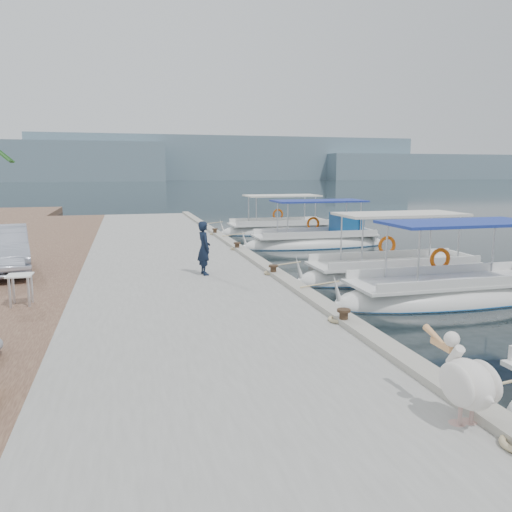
{
  "coord_description": "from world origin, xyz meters",
  "views": [
    {
      "loc": [
        -4.56,
        -12.53,
        3.59
      ],
      "look_at": [
        -1.0,
        1.07,
        1.2
      ],
      "focal_mm": 35.0,
      "sensor_mm": 36.0,
      "label": 1
    }
  ],
  "objects_px": {
    "parked_car": "(2,249)",
    "fisherman": "(204,248)",
    "fishing_caique_d": "(317,242)",
    "fishing_caique_c": "(393,276)",
    "fishing_caique_b": "(451,296)",
    "pelican": "(467,381)",
    "fishing_caique_e": "(279,231)"
  },
  "relations": [
    {
      "from": "fishing_caique_b",
      "to": "fisherman",
      "type": "bearing_deg",
      "value": 155.62
    },
    {
      "from": "fishing_caique_d",
      "to": "fisherman",
      "type": "xyz_separation_m",
      "value": [
        -6.67,
        -7.66,
        1.12
      ]
    },
    {
      "from": "fishing_caique_b",
      "to": "parked_car",
      "type": "xyz_separation_m",
      "value": [
        -12.51,
        4.86,
        1.09
      ]
    },
    {
      "from": "fishing_caique_c",
      "to": "fishing_caique_d",
      "type": "xyz_separation_m",
      "value": [
        0.29,
        7.67,
        0.06
      ]
    },
    {
      "from": "fishing_caique_d",
      "to": "fishing_caique_e",
      "type": "bearing_deg",
      "value": 92.27
    },
    {
      "from": "fishing_caique_c",
      "to": "fishing_caique_d",
      "type": "distance_m",
      "value": 7.67
    },
    {
      "from": "parked_car",
      "to": "fisherman",
      "type": "bearing_deg",
      "value": -29.27
    },
    {
      "from": "fishing_caique_d",
      "to": "fishing_caique_e",
      "type": "xyz_separation_m",
      "value": [
        -0.22,
        5.52,
        -0.06
      ]
    },
    {
      "from": "fishing_caique_c",
      "to": "fishing_caique_d",
      "type": "bearing_deg",
      "value": 87.87
    },
    {
      "from": "fishing_caique_e",
      "to": "fishing_caique_d",
      "type": "bearing_deg",
      "value": -87.73
    },
    {
      "from": "fishing_caique_d",
      "to": "parked_car",
      "type": "xyz_separation_m",
      "value": [
        -12.66,
        -5.76,
        1.03
      ]
    },
    {
      "from": "fishing_caique_b",
      "to": "pelican",
      "type": "xyz_separation_m",
      "value": [
        -4.81,
        -6.87,
        0.93
      ]
    },
    {
      "from": "fishing_caique_d",
      "to": "pelican",
      "type": "distance_m",
      "value": 18.2
    },
    {
      "from": "fishing_caique_c",
      "to": "pelican",
      "type": "bearing_deg",
      "value": -115.44
    },
    {
      "from": "pelican",
      "to": "fishing_caique_b",
      "type": "bearing_deg",
      "value": 55.02
    },
    {
      "from": "fishing_caique_c",
      "to": "fishing_caique_b",
      "type": "bearing_deg",
      "value": -87.39
    },
    {
      "from": "fishing_caique_e",
      "to": "parked_car",
      "type": "bearing_deg",
      "value": -137.82
    },
    {
      "from": "fishing_caique_c",
      "to": "fisherman",
      "type": "relative_size",
      "value": 4.29
    },
    {
      "from": "fisherman",
      "to": "parked_car",
      "type": "xyz_separation_m",
      "value": [
        -5.99,
        1.9,
        -0.09
      ]
    },
    {
      "from": "parked_car",
      "to": "fishing_caique_b",
      "type": "bearing_deg",
      "value": -32.88
    },
    {
      "from": "fishing_caique_d",
      "to": "fishing_caique_e",
      "type": "distance_m",
      "value": 5.52
    },
    {
      "from": "fishing_caique_d",
      "to": "fisherman",
      "type": "bearing_deg",
      "value": -131.05
    },
    {
      "from": "fishing_caique_c",
      "to": "parked_car",
      "type": "height_order",
      "value": "fishing_caique_c"
    },
    {
      "from": "fishing_caique_b",
      "to": "fishing_caique_d",
      "type": "xyz_separation_m",
      "value": [
        0.15,
        10.62,
        0.06
      ]
    },
    {
      "from": "fisherman",
      "to": "parked_car",
      "type": "bearing_deg",
      "value": 63.81
    },
    {
      "from": "fishing_caique_b",
      "to": "fishing_caique_c",
      "type": "bearing_deg",
      "value": 92.61
    },
    {
      "from": "fishing_caique_b",
      "to": "pelican",
      "type": "relative_size",
      "value": 5.28
    },
    {
      "from": "fishing_caique_b",
      "to": "fisherman",
      "type": "distance_m",
      "value": 7.26
    },
    {
      "from": "fishing_caique_b",
      "to": "fishing_caique_c",
      "type": "height_order",
      "value": "same"
    },
    {
      "from": "fishing_caique_b",
      "to": "fisherman",
      "type": "xyz_separation_m",
      "value": [
        -6.52,
        2.96,
        1.19
      ]
    },
    {
      "from": "fishing_caique_b",
      "to": "fishing_caique_e",
      "type": "bearing_deg",
      "value": 90.24
    },
    {
      "from": "fishing_caique_d",
      "to": "pelican",
      "type": "bearing_deg",
      "value": -105.82
    }
  ]
}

